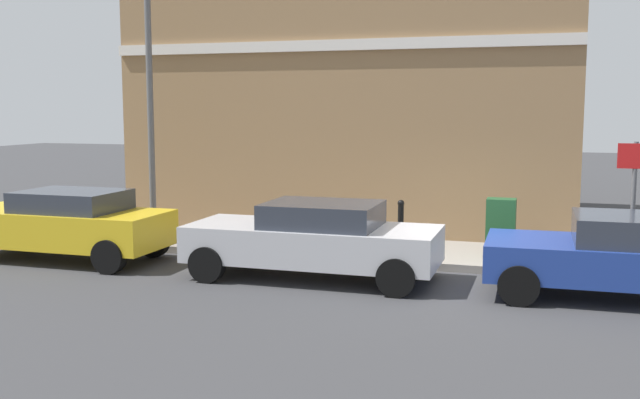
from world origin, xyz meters
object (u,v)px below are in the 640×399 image
bollard_far_kerb (332,226)px  lamppost (150,95)px  car_silver (315,239)px  car_blue (634,256)px  utility_cabinet (501,230)px  street_sign (634,187)px  car_yellow (65,223)px  bollard_near_cabinet (401,224)px

bollard_far_kerb → lamppost: (0.75, 4.41, 2.60)m
bollard_far_kerb → car_silver: bearing=-174.9°
bollard_far_kerb → car_blue: bearing=-104.2°
car_silver → utility_cabinet: bearing=-145.0°
utility_cabinet → car_silver: bearing=125.3°
car_silver → street_sign: (1.63, -5.36, 0.94)m
bollard_far_kerb → lamppost: size_ratio=0.18×
car_yellow → car_silver: bearing=179.7°
utility_cabinet → bollard_far_kerb: bearing=101.9°
car_yellow → lamppost: 3.46m
bollard_far_kerb → lamppost: lamppost is taller
utility_cabinet → bollard_near_cabinet: size_ratio=1.11×
utility_cabinet → bollard_near_cabinet: 1.98m
bollard_near_cabinet → utility_cabinet: bearing=-92.9°
car_yellow → bollard_far_kerb: bearing=-164.0°
utility_cabinet → lamppost: size_ratio=0.20×
bollard_far_kerb → lamppost: bearing=80.4°
car_silver → car_yellow: (0.03, 5.25, 0.02)m
car_yellow → bollard_far_kerb: (1.47, -5.11, -0.04)m
car_yellow → utility_cabinet: 8.59m
car_silver → bollard_far_kerb: size_ratio=4.30×
lamppost → utility_cabinet: bearing=-90.5°
street_sign → car_yellow: bearing=98.6°
utility_cabinet → lamppost: 8.06m
car_blue → street_sign: bearing=-94.7°
car_silver → utility_cabinet: (2.17, -3.07, -0.04)m
lamppost → car_yellow: bearing=162.5°
car_silver → lamppost: lamppost is taller
street_sign → bollard_near_cabinet: bearing=81.4°
car_blue → car_silver: size_ratio=1.01×
bollard_far_kerb → street_sign: size_ratio=0.45×
car_blue → lamppost: bearing=-13.4°
car_yellow → bollard_far_kerb: size_ratio=4.07×
bollard_far_kerb → street_sign: 5.58m
car_silver → bollard_far_kerb: (1.50, 0.13, -0.02)m
car_blue → car_silver: 5.27m
car_silver → bollard_near_cabinet: 2.52m
car_yellow → lamppost: bearing=-107.6°
car_yellow → bollard_far_kerb: car_yellow is taller
car_blue → street_sign: size_ratio=1.96×
bollard_near_cabinet → lamppost: bearing=90.3°
bollard_near_cabinet → lamppost: 6.21m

